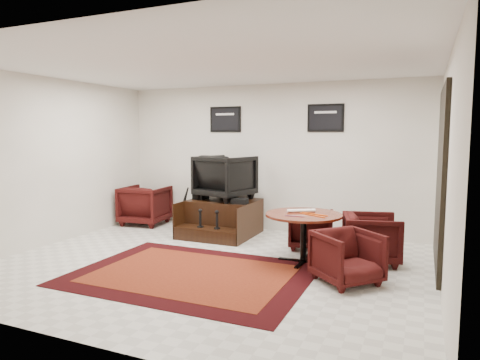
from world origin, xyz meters
name	(u,v)px	position (x,y,z in m)	size (l,w,h in m)	color
ground	(209,265)	(0.00, 0.00, 0.00)	(6.00, 6.00, 0.00)	silver
room_shell	(238,139)	(0.41, 0.12, 1.79)	(6.02, 5.02, 2.81)	white
area_rug	(192,274)	(-0.01, -0.46, 0.01)	(3.08, 2.31, 0.01)	black
shine_podium	(222,219)	(-0.64, 1.78, 0.29)	(1.24, 1.27, 0.64)	black
shine_chair	(225,175)	(-0.64, 1.91, 1.10)	(0.90, 0.84, 0.92)	black
shoes_pair	(201,196)	(-1.08, 1.76, 0.69)	(0.24, 0.28, 0.10)	black
polish_kit	(240,201)	(-0.19, 1.55, 0.68)	(0.27, 0.19, 0.09)	black
umbrella_black	(182,209)	(-1.37, 1.55, 0.45)	(0.34, 0.13, 0.91)	black
umbrella_hooked	(190,210)	(-1.37, 1.83, 0.39)	(0.29, 0.11, 0.78)	black
armchair_side	(145,203)	(-2.49, 1.95, 0.44)	(0.85, 0.80, 0.88)	black
meeting_table	(304,220)	(1.21, 0.65, 0.63)	(1.10, 1.10, 0.72)	#441109
table_chair_back	(311,227)	(1.12, 1.47, 0.34)	(0.67, 0.63, 0.69)	black
table_chair_window	(371,236)	(2.11, 1.05, 0.39)	(0.76, 0.71, 0.78)	black
table_chair_corner	(347,255)	(1.93, 0.03, 0.36)	(0.70, 0.66, 0.72)	black
paper_roll	(301,211)	(1.15, 0.73, 0.74)	(0.05, 0.05, 0.42)	white
table_clutter	(310,215)	(1.32, 0.58, 0.73)	(0.57, 0.35, 0.01)	#DC4F0C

